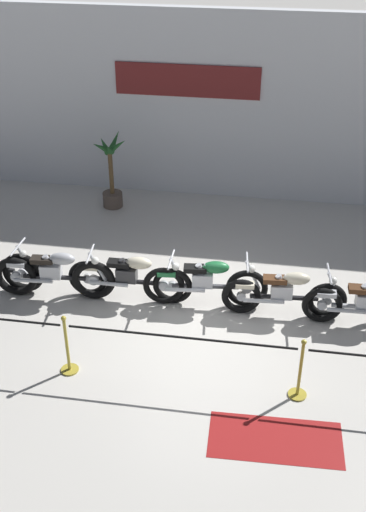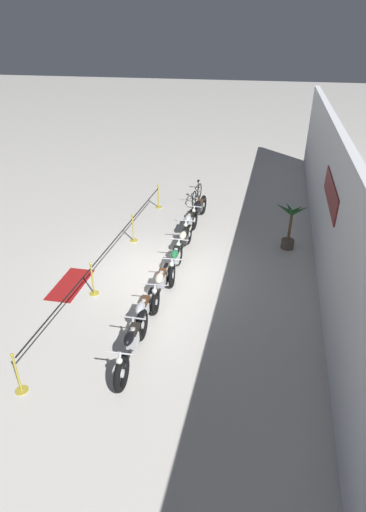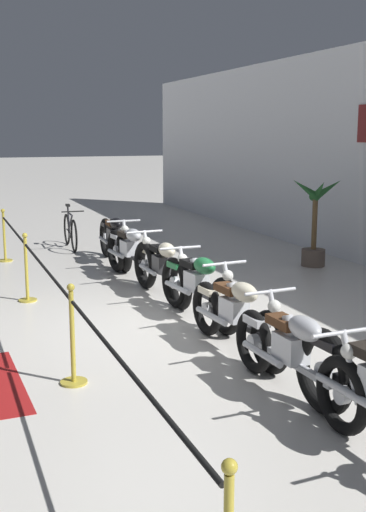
# 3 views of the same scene
# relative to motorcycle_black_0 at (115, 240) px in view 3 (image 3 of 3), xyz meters

# --- Properties ---
(ground_plane) EXTENTS (120.00, 120.00, 0.00)m
(ground_plane) POSITION_rel_motorcycle_black_0_xyz_m (4.14, -0.56, -0.48)
(ground_plane) COLOR silver
(motorcycle_black_0) EXTENTS (2.42, 0.62, 0.98)m
(motorcycle_black_0) POSITION_rel_motorcycle_black_0_xyz_m (0.00, 0.00, 0.00)
(motorcycle_black_0) COLOR black
(motorcycle_black_0) RESTS_ON ground
(motorcycle_silver_1) EXTENTS (2.21, 0.62, 0.97)m
(motorcycle_silver_1) POSITION_rel_motorcycle_black_0_xyz_m (1.43, -0.10, -0.00)
(motorcycle_silver_1) COLOR black
(motorcycle_silver_1) RESTS_ON ground
(motorcycle_cream_2) EXTENTS (2.27, 0.62, 0.94)m
(motorcycle_cream_2) POSITION_rel_motorcycle_black_0_xyz_m (2.78, 0.03, -0.01)
(motorcycle_cream_2) COLOR black
(motorcycle_cream_2) RESTS_ON ground
(motorcycle_green_3) EXTENTS (2.20, 0.62, 0.95)m
(motorcycle_green_3) POSITION_rel_motorcycle_black_0_xyz_m (4.13, 0.07, -0.01)
(motorcycle_green_3) COLOR black
(motorcycle_green_3) RESTS_ON ground
(motorcycle_cream_4) EXTENTS (2.15, 0.62, 0.92)m
(motorcycle_cream_4) POSITION_rel_motorcycle_black_0_xyz_m (5.51, -0.02, -0.03)
(motorcycle_cream_4) COLOR black
(motorcycle_cream_4) RESTS_ON ground
(motorcycle_silver_5) EXTENTS (2.23, 0.62, 0.92)m
(motorcycle_silver_5) POSITION_rel_motorcycle_black_0_xyz_m (6.93, -0.09, -0.03)
(motorcycle_silver_5) COLOR black
(motorcycle_silver_5) RESTS_ON ground
(bicycle) EXTENTS (1.73, 0.48, 0.96)m
(bicycle) POSITION_rel_motorcycle_black_0_xyz_m (-2.02, -0.48, -0.10)
(bicycle) COLOR black
(bicycle) RESTS_ON ground
(potted_palm_left_of_row) EXTENTS (0.82, 1.12, 1.76)m
(potted_palm_left_of_row) POSITION_rel_motorcycle_black_0_xyz_m (1.57, 3.51, 0.35)
(potted_palm_left_of_row) COLOR brown
(potted_palm_left_of_row) RESTS_ON ground
(stanchion_far_left) EXTENTS (10.62, 0.28, 1.05)m
(stanchion_far_left) POSITION_rel_motorcycle_black_0_xyz_m (2.81, -1.98, 0.26)
(stanchion_far_left) COLOR gold
(stanchion_far_left) RESTS_ON ground
(stanchion_mid_left) EXTENTS (0.28, 0.28, 1.05)m
(stanchion_mid_left) POSITION_rel_motorcycle_black_0_xyz_m (2.26, -1.98, -0.12)
(stanchion_mid_left) COLOR gold
(stanchion_mid_left) RESTS_ON ground
(stanchion_mid_right) EXTENTS (0.28, 0.28, 1.05)m
(stanchion_mid_right) POSITION_rel_motorcycle_black_0_xyz_m (5.77, -1.98, -0.12)
(stanchion_mid_right) COLOR gold
(stanchion_mid_right) RESTS_ON ground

